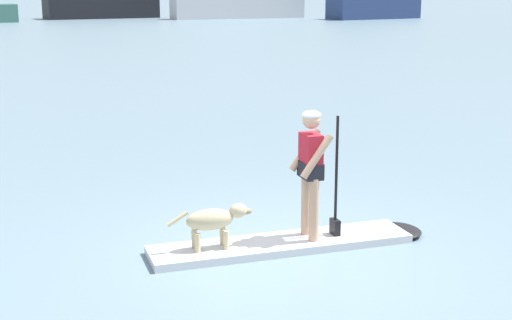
{
  "coord_description": "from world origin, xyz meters",
  "views": [
    {
      "loc": [
        -3.02,
        -8.18,
        3.22
      ],
      "look_at": [
        0.0,
        1.0,
        0.9
      ],
      "focal_mm": 52.03,
      "sensor_mm": 36.0,
      "label": 1
    }
  ],
  "objects_px": {
    "dog": "(214,220)",
    "moored_boat_far_port": "(99,2)",
    "paddleboard": "(298,242)",
    "moored_boat_port": "(373,1)",
    "person_paddler": "(312,165)"
  },
  "relations": [
    {
      "from": "dog",
      "to": "moored_boat_port",
      "type": "distance_m",
      "value": 60.61
    },
    {
      "from": "moored_boat_far_port",
      "to": "moored_boat_port",
      "type": "xyz_separation_m",
      "value": [
        23.24,
        -8.85,
        0.1
      ]
    },
    {
      "from": "person_paddler",
      "to": "moored_boat_far_port",
      "type": "height_order",
      "value": "moored_boat_far_port"
    },
    {
      "from": "paddleboard",
      "to": "moored_boat_port",
      "type": "relative_size",
      "value": 0.33
    },
    {
      "from": "dog",
      "to": "paddleboard",
      "type": "bearing_deg",
      "value": 0.22
    },
    {
      "from": "moored_boat_far_port",
      "to": "dog",
      "type": "bearing_deg",
      "value": -95.34
    },
    {
      "from": "paddleboard",
      "to": "person_paddler",
      "type": "distance_m",
      "value": 1.0
    },
    {
      "from": "paddleboard",
      "to": "moored_boat_port",
      "type": "bearing_deg",
      "value": 62.28
    },
    {
      "from": "moored_boat_far_port",
      "to": "moored_boat_port",
      "type": "relative_size",
      "value": 1.05
    },
    {
      "from": "dog",
      "to": "moored_boat_far_port",
      "type": "height_order",
      "value": "moored_boat_far_port"
    },
    {
      "from": "paddleboard",
      "to": "moored_boat_far_port",
      "type": "distance_m",
      "value": 62.24
    },
    {
      "from": "person_paddler",
      "to": "paddleboard",
      "type": "bearing_deg",
      "value": -179.78
    },
    {
      "from": "paddleboard",
      "to": "moored_boat_port",
      "type": "distance_m",
      "value": 60.1
    },
    {
      "from": "person_paddler",
      "to": "moored_boat_port",
      "type": "relative_size",
      "value": 0.15
    },
    {
      "from": "dog",
      "to": "person_paddler",
      "type": "bearing_deg",
      "value": 0.22
    }
  ]
}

